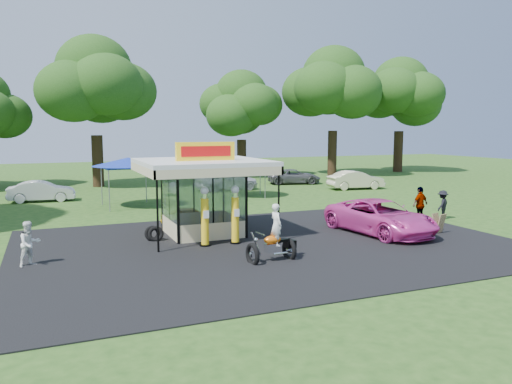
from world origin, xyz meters
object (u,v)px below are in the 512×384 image
gas_pump_left (205,218)px  bg_car_e (356,180)px  motorcycle (274,238)px  spectator_east_b (420,205)px  tent_west (128,162)px  kiosk_car (190,216)px  pink_sedan (380,217)px  bg_car_a (42,191)px  bg_car_d (294,177)px  gas_station_kiosk (203,196)px  spectator_west (30,244)px  spectator_east_a (442,205)px  gas_pump_right (235,216)px  tent_east (244,161)px  a_frame_sign (439,224)px  bg_car_c (226,180)px

gas_pump_left → bg_car_e: (16.73, 14.18, -0.44)m
motorcycle → spectator_east_b: 10.74m
spectator_east_b → tent_west: tent_west is taller
kiosk_car → pink_sedan: pink_sedan is taller
spectator_east_b → bg_car_a: bearing=-53.7°
kiosk_car → bg_car_d: bg_car_d is taller
gas_station_kiosk → spectator_west: bearing=-159.1°
gas_pump_left → pink_sedan: (8.05, -0.66, -0.40)m
tent_west → spectator_east_a: bearing=-36.6°
spectator_west → kiosk_car: bearing=4.8°
spectator_east_a → bg_car_d: (0.64, 18.42, -0.13)m
motorcycle → bg_car_a: 20.97m
gas_pump_right → bg_car_a: 18.02m
spectator_east_a → tent_east: tent_east is taller
kiosk_car → spectator_east_b: size_ratio=1.53×
kiosk_car → tent_east: tent_east is taller
gas_pump_left → bg_car_e: gas_pump_left is taller
spectator_west → bg_car_a: bearing=59.1°
gas_pump_right → pink_sedan: gas_pump_right is taller
bg_car_d → gas_pump_right: bearing=161.9°
spectator_east_b → gas_station_kiosk: bearing=-19.9°
a_frame_sign → bg_car_a: size_ratio=0.22×
a_frame_sign → bg_car_a: (-16.76, 17.98, 0.22)m
gas_station_kiosk → bg_car_e: gas_station_kiosk is taller
gas_station_kiosk → bg_car_c: (6.38, 15.05, -0.95)m
spectator_east_b → tent_east: bearing=-82.8°
bg_car_c → bg_car_e: 10.25m
gas_station_kiosk → bg_car_c: 16.37m
spectator_west → tent_east: tent_east is taller
kiosk_car → bg_car_c: 14.34m
gas_station_kiosk → spectator_east_b: (11.04, -1.39, -0.86)m
gas_pump_right → spectator_east_a: (12.08, 1.19, -0.40)m
motorcycle → bg_car_e: (15.08, 17.29, -0.11)m
gas_station_kiosk → gas_pump_left: 2.40m
motorcycle → tent_east: tent_east is taller
gas_pump_right → pink_sedan: size_ratio=0.44×
spectator_west → a_frame_sign: bearing=-34.1°
gas_pump_right → spectator_east_b: size_ratio=1.32×
pink_sedan → bg_car_e: (8.68, 14.84, -0.04)m
gas_pump_right → tent_west: (-2.51, 12.03, 1.56)m
bg_car_c → spectator_west: bearing=137.7°
kiosk_car → gas_pump_right: bearing=-171.2°
motorcycle → bg_car_e: bearing=42.7°
pink_sedan → bg_car_a: (-14.25, 17.00, -0.09)m
gas_station_kiosk → gas_pump_right: gas_station_kiosk is taller
gas_pump_left → spectator_east_b: bearing=4.2°
spectator_east_a → bg_car_d: 18.43m
spectator_east_a → bg_car_c: bg_car_c is taller
kiosk_car → bg_car_d: bearing=-41.6°
gas_pump_left → bg_car_d: size_ratio=0.53×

